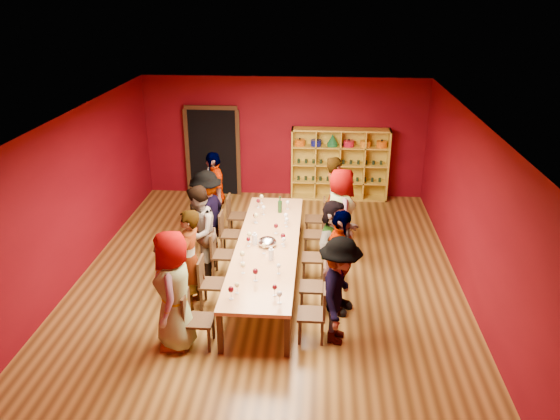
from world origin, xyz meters
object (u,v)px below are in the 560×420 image
(shelving_unit, at_px, (340,161))
(chair_person_right_3, at_px, (318,232))
(chair_person_left_0, at_px, (194,316))
(tasting_table, at_px, (267,246))
(person_right_1, at_px, (339,263))
(chair_person_left_3, at_px, (227,231))
(person_left_3, at_px, (207,213))
(person_left_4, at_px, (215,194))
(person_right_3, at_px, (340,213))
(person_right_2, at_px, (333,241))
(chair_person_right_1, at_px, (317,284))
(person_left_2, at_px, (198,232))
(chair_person_right_2, at_px, (318,255))
(chair_person_left_4, at_px, (234,213))
(person_left_1, at_px, (189,259))
(chair_person_left_2, at_px, (219,251))
(wine_bottle, at_px, (280,206))
(chair_person_right_4, at_px, (319,216))
(person_left_0, at_px, (174,290))
(chair_person_left_1, at_px, (208,280))
(person_right_0, at_px, (339,291))
(chair_person_right_0, at_px, (317,311))
(spittoon_bowl, at_px, (267,242))
(person_right_4, at_px, (334,199))

(shelving_unit, height_order, chair_person_right_3, shelving_unit)
(chair_person_left_0, height_order, chair_person_right_3, same)
(tasting_table, bearing_deg, person_right_1, -35.64)
(chair_person_left_3, xyz_separation_m, person_left_3, (-0.38, 0.00, 0.37))
(person_left_4, bearing_deg, person_right_3, 51.85)
(person_left_4, bearing_deg, person_right_2, 33.05)
(chair_person_right_3, bearing_deg, chair_person_right_1, -90.00)
(shelving_unit, relative_size, person_right_1, 1.33)
(person_left_2, height_order, person_left_4, person_left_4)
(chair_person_right_2, bearing_deg, person_left_4, 140.87)
(chair_person_left_4, xyz_separation_m, chair_person_right_3, (1.82, -0.82, 0.00))
(person_left_1, xyz_separation_m, chair_person_left_2, (0.29, 1.05, -0.38))
(wine_bottle, bearing_deg, chair_person_right_1, -71.46)
(chair_person_left_2, distance_m, person_left_2, 0.53)
(chair_person_right_1, xyz_separation_m, wine_bottle, (-0.79, 2.36, 0.39))
(shelving_unit, distance_m, chair_person_right_1, 5.26)
(chair_person_right_4, bearing_deg, person_left_0, -118.17)
(chair_person_left_1, xyz_separation_m, person_right_0, (2.14, -0.79, 0.36))
(chair_person_left_4, relative_size, chair_person_right_0, 1.00)
(person_right_2, height_order, person_right_3, person_right_3)
(shelving_unit, distance_m, person_right_1, 5.22)
(tasting_table, relative_size, chair_person_left_3, 5.06)
(person_left_3, distance_m, chair_person_right_2, 2.40)
(person_left_0, relative_size, chair_person_left_4, 2.09)
(shelving_unit, height_order, chair_person_right_0, shelving_unit)
(person_right_1, bearing_deg, chair_person_right_4, 31.29)
(chair_person_right_0, xyz_separation_m, spittoon_bowl, (-0.90, 1.62, 0.33))
(wine_bottle, bearing_deg, chair_person_left_1, -113.32)
(chair_person_right_4, bearing_deg, person_left_3, -158.22)
(chair_person_right_3, bearing_deg, person_left_0, -123.76)
(chair_person_left_0, distance_m, person_right_4, 4.47)
(chair_person_left_3, height_order, person_left_3, person_left_3)
(chair_person_right_1, bearing_deg, person_left_4, 127.98)
(chair_person_right_2, bearing_deg, person_left_2, -179.85)
(chair_person_left_0, height_order, chair_person_right_4, same)
(shelving_unit, xyz_separation_m, chair_person_left_0, (-2.31, -6.31, -0.49))
(chair_person_left_1, distance_m, chair_person_right_1, 1.82)
(person_left_0, distance_m, person_right_3, 4.01)
(person_right_0, xyz_separation_m, chair_person_right_1, (-0.32, 0.81, -0.36))
(person_right_4, relative_size, spittoon_bowl, 5.45)
(chair_person_left_2, bearing_deg, chair_person_right_0, -45.34)
(tasting_table, xyz_separation_m, chair_person_left_2, (-0.91, 0.13, -0.20))
(chair_person_left_4, height_order, chair_person_right_4, same)
(person_left_3, xyz_separation_m, chair_person_right_2, (2.20, -0.89, -0.37))
(chair_person_right_2, xyz_separation_m, person_right_4, (0.32, 1.77, 0.41))
(person_left_1, bearing_deg, person_left_0, 7.10)
(person_left_4, height_order, person_right_0, person_left_4)
(chair_person_left_2, xyz_separation_m, chair_person_left_4, (0.00, 1.81, 0.00))
(chair_person_right_2, xyz_separation_m, spittoon_bowl, (-0.90, -0.22, 0.33))
(spittoon_bowl, bearing_deg, chair_person_left_1, -137.77)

